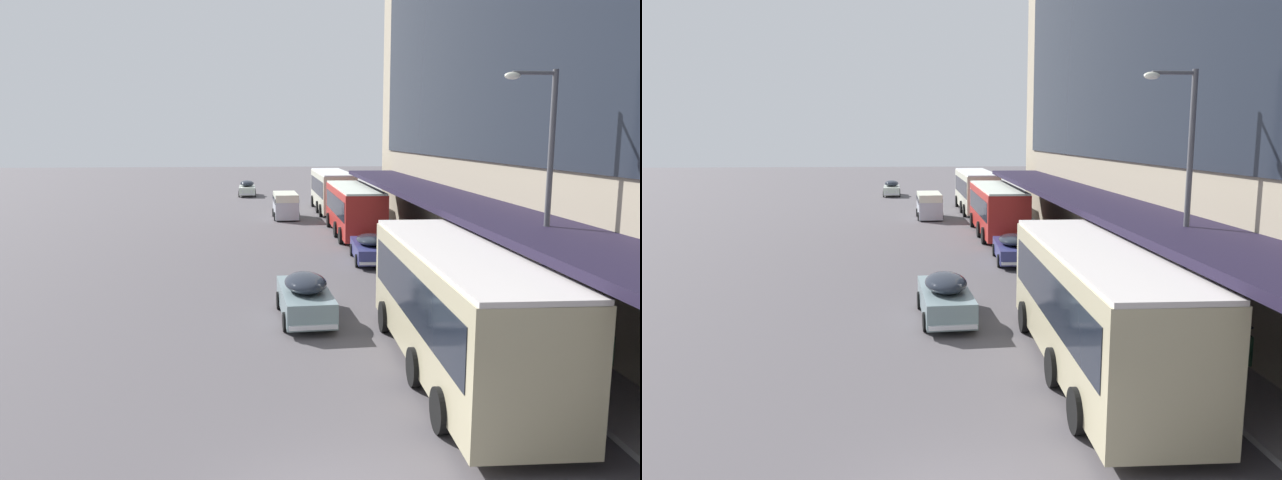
{
  "view_description": "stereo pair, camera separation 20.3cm",
  "coord_description": "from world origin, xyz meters",
  "views": [
    {
      "loc": [
        -1.11,
        -9.45,
        6.28
      ],
      "look_at": [
        1.3,
        19.39,
        1.44
      ],
      "focal_mm": 35.0,
      "sensor_mm": 36.0,
      "label": 1
    },
    {
      "loc": [
        -0.91,
        -9.47,
        6.28
      ],
      "look_at": [
        1.3,
        19.39,
        1.44
      ],
      "focal_mm": 35.0,
      "sensor_mm": 36.0,
      "label": 2
    }
  ],
  "objects": [
    {
      "name": "transit_bus_kerbside_rear",
      "position": [
        4.23,
        42.41,
        1.92
      ],
      "size": [
        2.95,
        11.15,
        3.36
      ],
      "color": "beige",
      "rests_on": "ground"
    },
    {
      "name": "sedan_oncoming_front",
      "position": [
        4.02,
        21.2,
        0.71
      ],
      "size": [
        1.96,
        4.96,
        1.41
      ],
      "color": "navy",
      "rests_on": "ground"
    },
    {
      "name": "transit_bus_kerbside_front",
      "position": [
        4.32,
        29.78,
        1.79
      ],
      "size": [
        2.73,
        10.75,
        3.12
      ],
      "color": "#AB241F",
      "rests_on": "ground"
    },
    {
      "name": "sedan_second_mid",
      "position": [
        0.12,
        11.44,
        0.8
      ],
      "size": [
        1.96,
        4.69,
        1.64
      ],
      "color": "gray",
      "rests_on": "ground"
    },
    {
      "name": "street_lamp",
      "position": [
        6.52,
        7.25,
        4.68
      ],
      "size": [
        1.5,
        0.28,
        7.91
      ],
      "color": "#4C4C51",
      "rests_on": "sidewalk_kerb"
    },
    {
      "name": "vw_van",
      "position": [
        0.21,
        38.39,
        1.1
      ],
      "size": [
        2.03,
        4.61,
        1.96
      ],
      "color": "silver",
      "rests_on": "ground"
    },
    {
      "name": "transit_bus_kerbside_far",
      "position": [
        3.81,
        6.13,
        1.96
      ],
      "size": [
        2.89,
        10.87,
        3.43
      ],
      "color": "tan",
      "rests_on": "ground"
    },
    {
      "name": "pedestrian_at_kerb",
      "position": [
        6.76,
        3.96,
        1.18
      ],
      "size": [
        0.33,
        0.62,
        1.86
      ],
      "color": "black",
      "rests_on": "sidewalk_kerb"
    },
    {
      "name": "sedan_lead_mid",
      "position": [
        -3.31,
        56.96,
        0.79
      ],
      "size": [
        1.89,
        4.74,
        1.63
      ],
      "color": "beige",
      "rests_on": "ground"
    }
  ]
}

